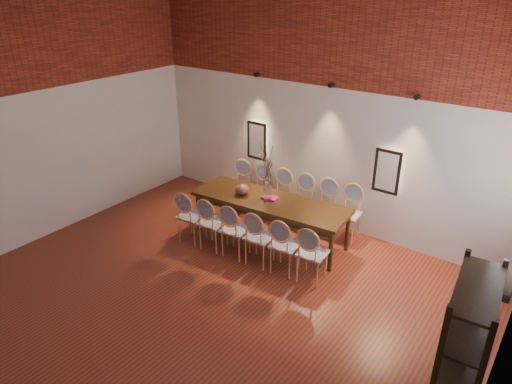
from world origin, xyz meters
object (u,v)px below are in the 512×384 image
Objects in this scene: dining_table at (270,220)px; chair_near_d at (260,237)px; chair_near_b at (213,222)px; chair_near_c at (236,229)px; shelving_rack at (460,361)px; bowl at (242,190)px; book at (270,198)px; chair_far_f at (348,214)px; chair_near_f at (312,253)px; chair_far_d at (300,202)px; vase at (268,191)px; chair_far_b at (258,191)px; chair_far_a at (238,186)px; chair_far_e at (323,208)px; chair_near_e at (285,245)px; chair_near_a at (192,216)px; chair_far_c at (278,197)px.

chair_near_d reaches higher than dining_table.
chair_near_b is 0.90m from chair_near_d.
shelving_rack reaches higher than chair_near_c.
bowl reaches higher than book.
chair_far_f reaches higher than dining_table.
chair_near_f is (1.18, -0.61, 0.09)m from dining_table.
chair_near_d is (0.45, 0.04, 0.00)m from chair_near_c.
chair_near_b is 1.68m from chair_far_d.
vase is at bearing 145.39° from shelving_rack.
chair_far_b is at bearing 106.08° from bowl.
chair_far_d is at bearing 180.00° from chair_far_a.
dining_table is 0.75m from chair_far_d.
chair_far_e and chair_far_f have the same top height.
chair_far_f is at bearing 72.53° from chair_near_e.
chair_far_d is (-0.13, 1.42, 0.00)m from chair_near_d.
chair_far_a reaches higher than dining_table.
chair_near_a is at bearing -141.04° from vase.
chair_near_d reaches higher than bowl.
chair_far_d is 1.13m from bowl.
bowl is (-0.68, -0.83, 0.37)m from chair_far_d.
chair_near_e is at bearing -0.00° from chair_near_b.
chair_far_e is at bearing 90.00° from chair_near_e.
chair_near_d is 3.13× the size of vase.
dining_table is 2.86× the size of chair_near_c.
chair_near_a is 0.45m from chair_near_b.
book is (-1.22, 0.66, 0.30)m from chair_near_f.
chair_far_b reaches higher than bowl.
chair_far_a is at bearing 151.58° from vase.
vase reaches higher than chair_far_c.
chair_near_d is at bearing -63.49° from vase.
chair_far_c is 1.35m from chair_far_f.
chair_far_c is 0.75m from book.
vase is 0.48m from bowl.
chair_near_c is 1.49m from chair_far_b.
chair_near_e is at bearing 133.36° from chair_far_b.
chair_far_e is (0.32, 1.46, 0.00)m from chair_near_d.
chair_far_f is (1.79, 0.16, 0.00)m from chair_far_b.
chair_far_a and chair_far_e have the same top height.
chair_near_a is at bearing 38.46° from chair_far_e.
bowl is (0.08, 0.67, 0.37)m from chair_near_b.
chair_far_e is 3.92× the size of bowl.
book is at bearing 144.60° from shelving_rack.
chair_near_e is 1.00× the size of chair_far_d.
vase is 0.15m from book.
chair_far_c is at bearing 122.19° from chair_near_e.
chair_far_c is (-1.02, 1.34, 0.00)m from chair_near_e.
chair_near_c is 1.00× the size of chair_far_d.
chair_near_d is 1.49m from chair_far_e.
dining_table is 4.09m from shelving_rack.
chair_near_d is 1.00× the size of chair_near_e.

